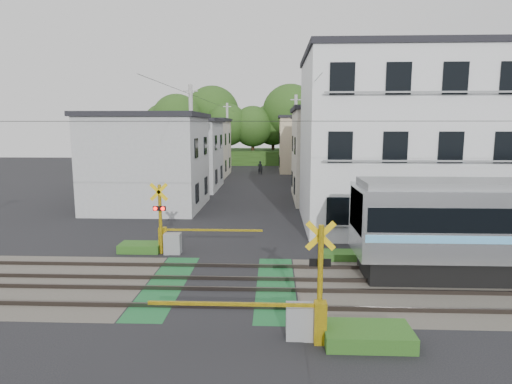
{
  "coord_description": "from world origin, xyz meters",
  "views": [
    {
      "loc": [
        1.81,
        -14.0,
        5.42
      ],
      "look_at": [
        1.02,
        5.0,
        2.5
      ],
      "focal_mm": 30.0,
      "sensor_mm": 36.0,
      "label": 1
    }
  ],
  "objects_px": {
    "crossing_signal_near": "(303,313)",
    "apartment_block": "(398,141)",
    "crossing_signal_far": "(171,237)",
    "pedestrian": "(260,168)"
  },
  "relations": [
    {
      "from": "apartment_block",
      "to": "pedestrian",
      "type": "height_order",
      "value": "apartment_block"
    },
    {
      "from": "crossing_signal_far",
      "to": "pedestrian",
      "type": "relative_size",
      "value": 3.12
    },
    {
      "from": "crossing_signal_near",
      "to": "pedestrian",
      "type": "relative_size",
      "value": 3.12
    },
    {
      "from": "crossing_signal_far",
      "to": "pedestrian",
      "type": "height_order",
      "value": "crossing_signal_far"
    },
    {
      "from": "crossing_signal_near",
      "to": "apartment_block",
      "type": "relative_size",
      "value": 0.46
    },
    {
      "from": "apartment_block",
      "to": "crossing_signal_near",
      "type": "bearing_deg",
      "value": -114.22
    },
    {
      "from": "pedestrian",
      "to": "apartment_block",
      "type": "bearing_deg",
      "value": 114.47
    },
    {
      "from": "crossing_signal_near",
      "to": "crossing_signal_far",
      "type": "xyz_separation_m",
      "value": [
        -5.17,
        7.31,
        0.0
      ]
    },
    {
      "from": "apartment_block",
      "to": "pedestrian",
      "type": "relative_size",
      "value": 6.73
    },
    {
      "from": "crossing_signal_near",
      "to": "crossing_signal_far",
      "type": "height_order",
      "value": "same"
    }
  ]
}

